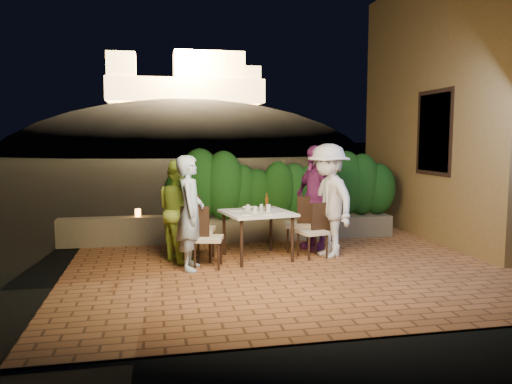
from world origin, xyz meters
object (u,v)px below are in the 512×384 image
object	(u,v)px
diner_blue	(190,213)
diner_purple	(315,198)
beer_bottle	(267,202)
chair_right_back	(298,224)
bowl	(248,208)
parapet_lamp	(138,213)
chair_left_front	(208,237)
chair_right_front	(312,231)
diner_white	(328,201)
chair_left_back	(199,228)
dining_table	(257,235)
diner_green	(179,211)

from	to	relation	value
diner_blue	diner_purple	bearing A→B (deg)	-58.45
beer_bottle	diner_blue	world-z (taller)	diner_blue
chair_right_back	diner_blue	bearing A→B (deg)	38.85
bowl	parapet_lamp	size ratio (longest dim) A/B	1.34
diner_blue	chair_left_front	bearing A→B (deg)	-69.73
parapet_lamp	diner_blue	bearing A→B (deg)	-67.42
chair_right_front	chair_right_back	xyz separation A→B (m)	(-0.08, 0.52, 0.03)
diner_purple	chair_right_back	bearing A→B (deg)	-94.74
chair_right_front	diner_blue	xyz separation A→B (m)	(-1.95, -0.33, 0.39)
bowl	diner_white	size ratio (longest dim) A/B	0.10
chair_left_front	chair_left_back	xyz separation A→B (m)	(-0.09, 0.47, 0.05)
dining_table	beer_bottle	world-z (taller)	beer_bottle
chair_right_back	parapet_lamp	distance (m)	2.88
bowl	diner_purple	xyz separation A→B (m)	(1.20, 0.19, 0.12)
diner_purple	parapet_lamp	bearing A→B (deg)	-125.02
diner_purple	diner_white	bearing A→B (deg)	-11.51
dining_table	beer_bottle	distance (m)	0.54
bowl	chair_left_back	xyz separation A→B (m)	(-0.81, -0.18, -0.27)
chair_left_front	diner_blue	bearing A→B (deg)	-155.07
chair_left_back	diner_green	world-z (taller)	diner_green
beer_bottle	chair_left_front	xyz separation A→B (m)	(-0.98, -0.44, -0.44)
chair_left_back	chair_right_back	distance (m)	1.73
chair_right_back	diner_purple	size ratio (longest dim) A/B	0.52
chair_left_back	chair_right_front	size ratio (longest dim) A/B	1.16
diner_blue	diner_white	size ratio (longest dim) A/B	0.91
chair_left_back	diner_purple	size ratio (longest dim) A/B	0.57
diner_blue	chair_right_back	bearing A→B (deg)	-56.74
diner_blue	beer_bottle	bearing A→B (deg)	-59.29
chair_right_back	diner_white	distance (m)	0.73
diner_white	bowl	bearing A→B (deg)	-119.80
beer_bottle	chair_left_back	world-z (taller)	beer_bottle
dining_table	diner_green	bearing A→B (deg)	175.38
dining_table	chair_right_front	bearing A→B (deg)	-8.03
chair_right_back	chair_left_back	bearing A→B (deg)	25.14
dining_table	diner_blue	xyz separation A→B (m)	(-1.08, -0.45, 0.45)
dining_table	diner_green	world-z (taller)	diner_green
dining_table	chair_left_front	world-z (taller)	chair_left_front
chair_left_front	diner_white	bearing A→B (deg)	23.02
chair_right_front	chair_right_back	distance (m)	0.52
chair_right_front	diner_white	world-z (taller)	diner_white
chair_left_front	diner_green	xyz separation A→B (m)	(-0.39, 0.49, 0.33)
chair_left_front	chair_left_back	bearing A→B (deg)	114.21
chair_left_back	chair_right_front	world-z (taller)	chair_left_back
bowl	parapet_lamp	bearing A→B (deg)	145.68
chair_right_front	chair_left_front	bearing A→B (deg)	-4.95
beer_bottle	parapet_lamp	size ratio (longest dim) A/B	2.03
bowl	diner_blue	distance (m)	1.21
dining_table	diner_white	xyz separation A→B (m)	(1.14, -0.07, 0.53)
diner_green	diner_purple	bearing A→B (deg)	-108.00
parapet_lamp	diner_white	bearing A→B (deg)	-27.16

